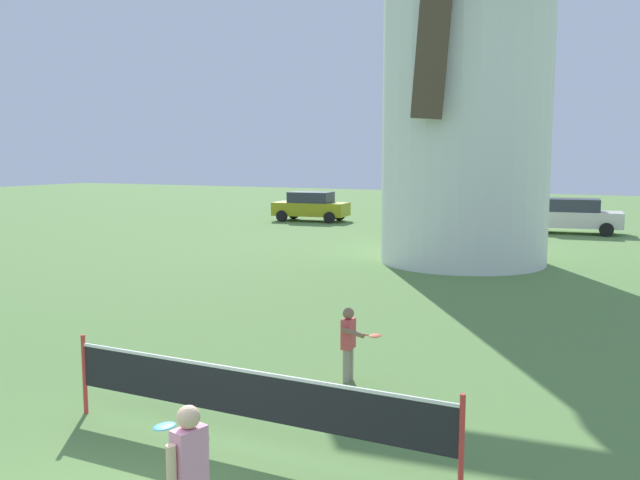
# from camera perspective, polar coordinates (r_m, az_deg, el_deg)

# --- Properties ---
(windmill) EXTENTS (10.61, 6.11, 15.12)m
(windmill) POSITION_cam_1_polar(r_m,az_deg,el_deg) (22.77, 12.34, 15.85)
(windmill) COLOR white
(windmill) RESTS_ON ground_plane
(tennis_net) EXTENTS (5.25, 0.06, 1.10)m
(tennis_net) POSITION_cam_1_polar(r_m,az_deg,el_deg) (8.29, -6.22, -12.80)
(tennis_net) COLOR red
(tennis_net) RESTS_ON ground_plane
(player_near) EXTENTS (0.75, 0.68, 1.37)m
(player_near) POSITION_cam_1_polar(r_m,az_deg,el_deg) (6.34, -11.04, -18.54)
(player_near) COLOR #333338
(player_near) RESTS_ON ground_plane
(player_far) EXTENTS (0.70, 0.50, 1.17)m
(player_far) POSITION_cam_1_polar(r_m,az_deg,el_deg) (10.58, 2.52, -8.44)
(player_far) COLOR #9E937F
(player_far) RESTS_ON ground_plane
(parked_car_mustard) EXTENTS (4.08, 2.23, 1.56)m
(parked_car_mustard) POSITION_cam_1_polar(r_m,az_deg,el_deg) (36.05, -0.77, 2.89)
(parked_car_mustard) COLOR #999919
(parked_car_mustard) RESTS_ON ground_plane
(parked_car_green) EXTENTS (4.12, 1.98, 1.56)m
(parked_car_green) POSITION_cam_1_polar(r_m,az_deg,el_deg) (32.92, 9.70, 2.38)
(parked_car_green) COLOR #1E6638
(parked_car_green) RESTS_ON ground_plane
(parked_car_cream) EXTENTS (4.55, 2.26, 1.56)m
(parked_car_cream) POSITION_cam_1_polar(r_m,az_deg,el_deg) (32.47, 20.35, 1.97)
(parked_car_cream) COLOR silver
(parked_car_cream) RESTS_ON ground_plane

